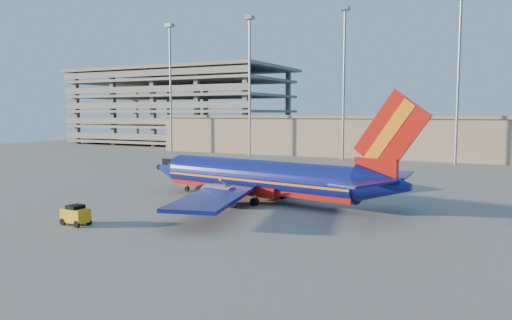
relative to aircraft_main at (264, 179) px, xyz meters
The scene contains 6 objects.
ground 2.64m from the aircraft_main, 151.54° to the left, with size 220.00×220.00×0.00m, color slate.
terminal_building 59.28m from the aircraft_main, 81.32° to the left, with size 122.00×16.00×8.50m.
parking_garage 98.14m from the aircraft_main, 130.20° to the left, with size 62.00×32.00×21.40m.
light_mast_row 49.15m from the aircraft_main, 85.16° to the left, with size 101.60×1.60×28.65m.
aircraft_main is the anchor object (origin of this frame).
baggage_tug 18.79m from the aircraft_main, 118.19° to the right, with size 2.37×1.56×1.63m.
Camera 1 is at (23.08, -45.73, 9.01)m, focal length 35.00 mm.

